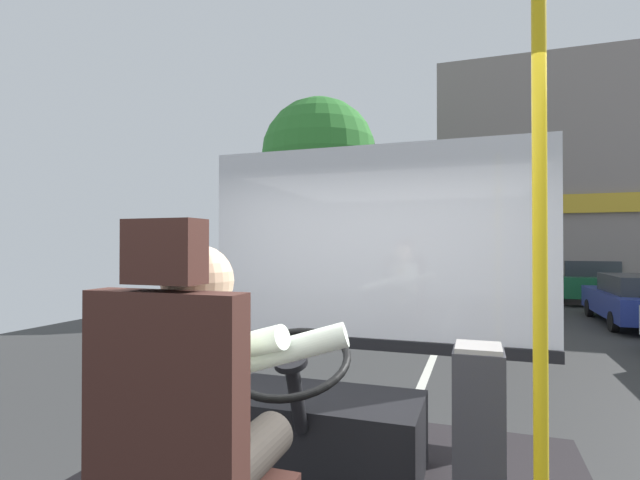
# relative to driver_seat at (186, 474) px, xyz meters

# --- Properties ---
(ground) EXTENTS (18.00, 44.00, 0.06)m
(ground) POSITION_rel_driver_seat_xyz_m (0.08, 9.30, -1.25)
(ground) COLOR #333333
(driver_seat) EXTENTS (0.48, 0.48, 1.29)m
(driver_seat) POSITION_rel_driver_seat_xyz_m (0.00, 0.00, 0.00)
(driver_seat) COLOR black
(driver_seat) RESTS_ON bus_floor
(bus_driver) EXTENTS (0.80, 0.55, 0.79)m
(bus_driver) POSITION_rel_driver_seat_xyz_m (0.00, 0.12, 0.18)
(bus_driver) COLOR #332D28
(bus_driver) RESTS_ON driver_seat
(steering_console) EXTENTS (1.10, 0.97, 0.80)m
(steering_console) POSITION_rel_driver_seat_xyz_m (-0.00, 1.21, -0.32)
(steering_console) COLOR black
(steering_console) RESTS_ON bus_floor
(handrail_pole) EXTENTS (0.04, 0.04, 2.15)m
(handrail_pole) POSITION_rel_driver_seat_xyz_m (1.00, 0.40, 0.53)
(handrail_pole) COLOR gold
(handrail_pole) RESTS_ON bus_floor
(fare_box) EXTENTS (0.21, 0.23, 0.79)m
(fare_box) POSITION_rel_driver_seat_xyz_m (0.82, 0.92, -0.15)
(fare_box) COLOR #333338
(fare_box) RESTS_ON bus_floor
(windshield_panel) EXTENTS (2.50, 0.08, 1.48)m
(windshield_panel) POSITION_rel_driver_seat_xyz_m (0.08, 2.12, 0.50)
(windshield_panel) COLOR silver
(street_tree) EXTENTS (3.49, 3.49, 6.41)m
(street_tree) POSITION_rel_driver_seat_xyz_m (-3.81, 12.31, 3.42)
(street_tree) COLOR #4C3828
(street_tree) RESTS_ON ground
(parked_car_green) EXTENTS (1.96, 3.93, 1.41)m
(parked_car_green) POSITION_rel_driver_seat_xyz_m (4.21, 16.65, -0.51)
(parked_car_green) COLOR #195633
(parked_car_green) RESTS_ON ground
(parked_car_black) EXTENTS (1.79, 4.19, 1.26)m
(parked_car_black) POSITION_rel_driver_seat_xyz_m (4.25, 23.40, -0.58)
(parked_car_black) COLOR black
(parked_car_black) RESTS_ON ground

